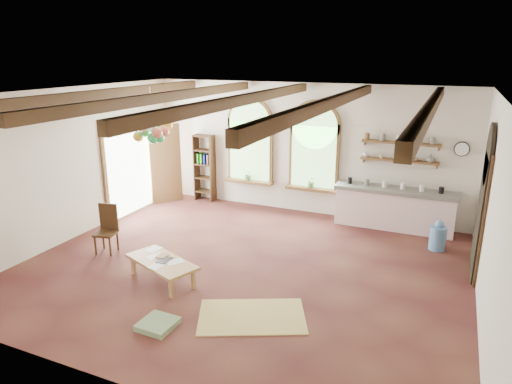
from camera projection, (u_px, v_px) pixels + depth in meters
The scene contains 27 objects.
floor at pixel (243, 267), 8.60m from camera, with size 8.00×8.00×0.00m, color brown.
ceiling_beams at pixel (242, 100), 7.70m from camera, with size 6.20×6.80×0.18m, color #3E2913, non-canonical shape.
window_left at pixel (250, 144), 11.67m from camera, with size 1.30×0.28×2.20m.
window_right at pixel (314, 149), 11.02m from camera, with size 1.30×0.28×2.20m.
left_doorway at pixel (130, 167), 11.36m from camera, with size 0.10×1.90×2.50m, color brown.
right_doorway at pixel (480, 215), 8.09m from camera, with size 0.10×1.30×2.40m, color black.
kitchen_counter at pixel (394, 208), 10.39m from camera, with size 2.68×0.62×0.94m.
wall_shelf_lower at pixel (399, 161), 10.24m from camera, with size 1.70×0.24×0.04m, color brown.
wall_shelf_upper at pixel (401, 143), 10.12m from camera, with size 1.70×0.24×0.04m, color brown.
wall_clock at pixel (462, 149), 9.72m from camera, with size 0.32×0.32×0.04m, color black.
bookshelf at pixel (205, 168), 12.28m from camera, with size 0.53×0.32×1.80m.
coffee_table at pixel (162, 263), 7.96m from camera, with size 1.51×1.09×0.39m.
side_chair at pixel (107, 239), 9.16m from camera, with size 0.47×0.47×0.98m.
floor_mat at pixel (252, 316), 6.96m from camera, with size 1.61×1.00×0.02m, color tan.
floor_cushion at pixel (158, 324), 6.69m from camera, with size 0.50×0.50×0.09m, color #6E885E.
water_jug_a at pixel (432, 222), 10.13m from camera, with size 0.31×0.31×0.61m.
water_jug_b at pixel (438, 237), 9.28m from camera, with size 0.33×0.33×0.64m.
balloon_cluster at pixel (152, 129), 9.57m from camera, with size 0.76×0.81×1.14m.
table_book at pixel (159, 255), 8.14m from camera, with size 0.17×0.24×0.02m, color olive.
tablet at pixel (164, 260), 7.96m from camera, with size 0.20×0.29×0.01m, color black.
potted_plant_left at pixel (248, 175), 11.80m from camera, with size 0.27×0.23×0.30m, color #598C4C.
potted_plant_right at pixel (312, 182), 11.15m from camera, with size 0.27×0.23×0.30m, color #598C4C.
shelf_cup_a at pixel (366, 155), 10.50m from camera, with size 0.12×0.10×0.10m, color white.
shelf_cup_b at pixel (381, 156), 10.37m from camera, with size 0.10×0.10×0.09m, color beige.
shelf_bowl_a at pixel (397, 158), 10.24m from camera, with size 0.22×0.22×0.05m, color beige.
shelf_bowl_b at pixel (413, 159), 10.11m from camera, with size 0.20×0.20×0.06m, color #8C664C.
shelf_vase at pixel (430, 158), 9.96m from camera, with size 0.18×0.18×0.19m, color slate.
Camera 1 is at (3.34, -7.08, 3.85)m, focal length 32.00 mm.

